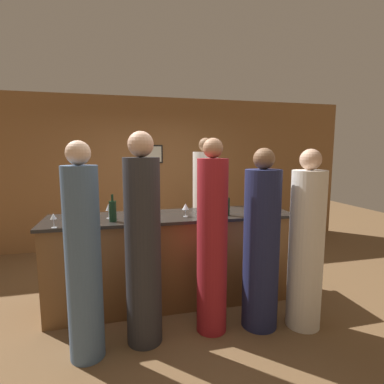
{
  "coord_description": "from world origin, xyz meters",
  "views": [
    {
      "loc": [
        -0.61,
        -3.4,
        1.79
      ],
      "look_at": [
        0.26,
        0.1,
        1.31
      ],
      "focal_mm": 28.0,
      "sensor_mm": 36.0,
      "label": 1
    }
  ],
  "objects": [
    {
      "name": "wine_glass_4",
      "position": [
        0.13,
        -0.13,
        1.17
      ],
      "size": [
        0.08,
        0.08,
        0.15
      ],
      "color": "silver",
      "rests_on": "bar_counter"
    },
    {
      "name": "guest_3",
      "position": [
        -0.92,
        -0.82,
        0.89
      ],
      "size": [
        0.3,
        0.3,
        1.89
      ],
      "color": "#4C6B93",
      "rests_on": "ground_plane"
    },
    {
      "name": "guest_0",
      "position": [
        0.26,
        -0.7,
        0.91
      ],
      "size": [
        0.3,
        0.3,
        1.92
      ],
      "color": "maroon",
      "rests_on": "ground_plane"
    },
    {
      "name": "guest_1",
      "position": [
        -0.41,
        -0.72,
        0.93
      ],
      "size": [
        0.33,
        0.33,
        1.97
      ],
      "color": "#2D2D33",
      "rests_on": "ground_plane"
    },
    {
      "name": "wine_glass_3",
      "position": [
        -1.06,
        0.01,
        1.18
      ],
      "size": [
        0.06,
        0.06,
        0.17
      ],
      "color": "silver",
      "rests_on": "bar_counter"
    },
    {
      "name": "wine_glass_0",
      "position": [
        -0.72,
        -0.02,
        1.18
      ],
      "size": [
        0.06,
        0.06,
        0.16
      ],
      "color": "silver",
      "rests_on": "bar_counter"
    },
    {
      "name": "ground_plane",
      "position": [
        0.0,
        0.0,
        0.0
      ],
      "size": [
        14.0,
        14.0,
        0.0
      ],
      "primitive_type": "plane",
      "color": "brown"
    },
    {
      "name": "guest_4",
      "position": [
        0.77,
        -0.74,
        0.85
      ],
      "size": [
        0.36,
        0.36,
        1.83
      ],
      "color": "#1E234C",
      "rests_on": "ground_plane"
    },
    {
      "name": "bartender",
      "position": [
        0.64,
        0.83,
        0.93
      ],
      "size": [
        0.38,
        0.38,
        2.0
      ],
      "rotation": [
        0.0,
        0.0,
        3.14
      ],
      "color": "silver",
      "rests_on": "ground_plane"
    },
    {
      "name": "wine_bottle_0",
      "position": [
        -0.68,
        -0.18,
        1.17
      ],
      "size": [
        0.08,
        0.08,
        0.29
      ],
      "color": "black",
      "rests_on": "bar_counter"
    },
    {
      "name": "wine_glass_1",
      "position": [
        0.36,
        -0.03,
        1.17
      ],
      "size": [
        0.08,
        0.08,
        0.14
      ],
      "color": "silver",
      "rests_on": "bar_counter"
    },
    {
      "name": "wine_bottle_1",
      "position": [
        0.6,
        -0.18,
        1.17
      ],
      "size": [
        0.07,
        0.07,
        0.3
      ],
      "color": "black",
      "rests_on": "bar_counter"
    },
    {
      "name": "wine_glass_2",
      "position": [
        -1.23,
        -0.32,
        1.17
      ],
      "size": [
        0.06,
        0.06,
        0.15
      ],
      "color": "silver",
      "rests_on": "bar_counter"
    },
    {
      "name": "bar_counter",
      "position": [
        0.0,
        0.0,
        0.53
      ],
      "size": [
        2.87,
        0.74,
        1.06
      ],
      "color": "brown",
      "rests_on": "ground_plane"
    },
    {
      "name": "guest_2",
      "position": [
        1.21,
        -0.85,
        0.85
      ],
      "size": [
        0.34,
        0.34,
        1.82
      ],
      "color": "silver",
      "rests_on": "ground_plane"
    },
    {
      "name": "back_wall",
      "position": [
        0.0,
        2.32,
        1.4
      ],
      "size": [
        8.0,
        0.08,
        2.8
      ],
      "color": "olive",
      "rests_on": "ground_plane"
    }
  ]
}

